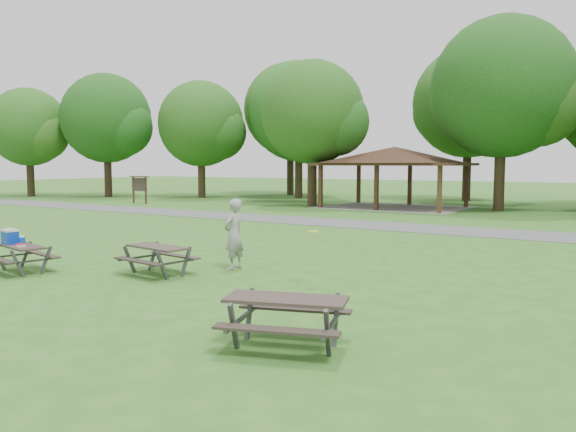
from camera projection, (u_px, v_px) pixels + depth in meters
The scene contains 17 objects.
ground at pixel (154, 286), 12.51m from camera, with size 160.00×160.00×0.00m, color #2C611B.
asphalt_path at pixel (393, 226), 24.25m from camera, with size 120.00×3.20×0.02m, color #4D4D50.
pavilion at pixel (395, 158), 34.50m from camera, with size 8.60×7.01×3.76m.
notice_board at pixel (139, 184), 38.22m from camera, with size 1.60×0.30×1.88m.
tree_row_a at pixel (107, 121), 45.39m from camera, with size 7.56×7.20×9.97m.
tree_row_b at pixel (202, 126), 44.62m from camera, with size 7.14×6.80×9.28m.
tree_row_c at pixel (300, 114), 43.71m from camera, with size 8.19×7.80×10.67m.
tree_row_d at pixel (314, 115), 35.65m from camera, with size 6.93×6.60×9.27m.
tree_row_e at pixel (504, 92), 31.74m from camera, with size 8.40×8.00×11.02m.
tree_deep_a at pixel (291, 112), 48.20m from camera, with size 8.40×8.00×11.38m.
tree_deep_b at pixel (470, 106), 40.59m from camera, with size 8.40×8.00×11.13m.
tree_flank_left at pixel (29, 129), 46.16m from camera, with size 6.72×6.40×8.93m.
picnic_table_near at pixel (18, 246), 14.12m from camera, with size 1.83×1.58×1.12m.
picnic_table_middle at pixel (157, 253), 13.72m from camera, with size 1.85×1.56×0.73m.
picnic_table_far at pixel (286, 309), 8.27m from camera, with size 2.15×1.93×0.78m.
frisbee_in_flight at pixel (313, 231), 12.36m from camera, with size 0.26×0.26×0.02m.
frisbee_thrower at pixel (234, 234), 14.39m from camera, with size 0.66×0.44×1.82m, color gray.
Camera 1 is at (9.16, -8.75, 2.71)m, focal length 35.00 mm.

